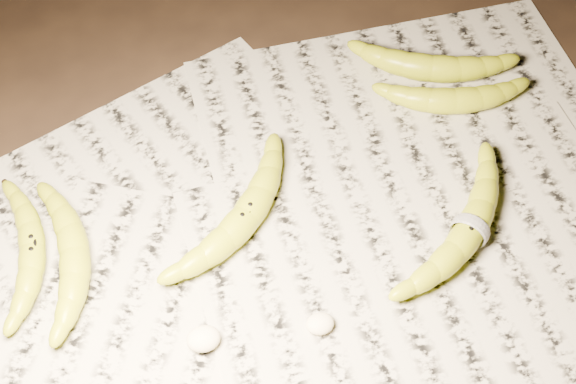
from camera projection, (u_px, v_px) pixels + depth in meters
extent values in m
plane|color=black|center=(304.00, 222.00, 1.01)|extent=(3.00, 3.00, 0.00)
cube|color=#ABA893|center=(291.00, 247.00, 0.98)|extent=(0.90, 0.70, 0.01)
torus|color=white|center=(470.00, 229.00, 0.97)|extent=(0.04, 0.04, 0.05)
ellipsoid|color=#F4EBBD|center=(203.00, 337.00, 0.90)|extent=(0.04, 0.03, 0.02)
ellipsoid|color=#F4EBBD|center=(320.00, 322.00, 0.91)|extent=(0.03, 0.03, 0.02)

